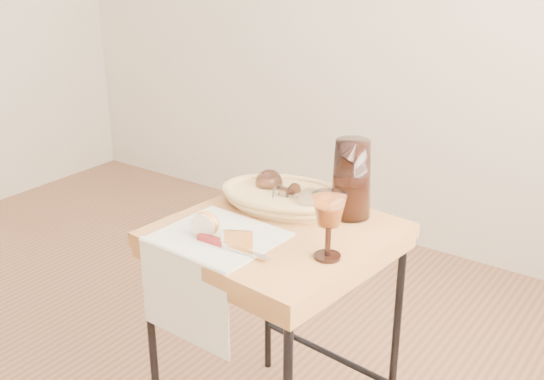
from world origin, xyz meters
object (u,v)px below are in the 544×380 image
Objects in this scene: bread_basket at (285,199)px; goblet_lying_b at (296,198)px; pitcher at (351,179)px; apple_half at (206,223)px; wine_goblet at (328,226)px; side_table at (276,339)px; goblet_lying_a at (279,187)px; tea_towel at (219,237)px; table_knife at (229,245)px.

goblet_lying_b reaches higher than bread_basket.
pitcher reaches higher than apple_half.
bread_basket is 2.83× the size of goblet_lying_b.
wine_goblet is at bearing -47.00° from goblet_lying_b.
side_table is 0.43m from goblet_lying_b.
goblet_lying_a is 1.10× the size of goblet_lying_b.
tea_towel is 0.08m from table_knife.
wine_goblet is (0.21, -0.07, 0.45)m from side_table.
goblet_lying_b is (0.08, 0.25, 0.05)m from tea_towel.
apple_half reaches higher than table_knife.
goblet_lying_a is 0.51× the size of pitcher.
wine_goblet is at bearing 0.41° from apple_half.
wine_goblet is (0.08, -0.27, -0.03)m from pitcher.
table_knife is (-0.01, -0.29, -0.04)m from goblet_lying_b.
bread_basket is 0.34m from wine_goblet.
apple_half is at bearing -148.22° from tea_towel.
pitcher is (0.12, 0.20, 0.48)m from side_table.
wine_goblet reaches higher than apple_half.
table_knife reaches higher than tea_towel.
bread_basket is 1.31× the size of pitcher.
bread_basket is at bearing 64.58° from apple_half.
goblet_lying_a is 0.37m from wine_goblet.
pitcher reaches higher than goblet_lying_a.
table_knife is (0.10, -0.03, -0.03)m from apple_half.
table_knife is (-0.14, -0.38, -0.10)m from pitcher.
wine_goblet is at bearing 154.83° from goblet_lying_a.
pitcher is at bearing 107.61° from wine_goblet.
bread_basket is 0.06m from goblet_lying_b.
side_table is at bearing -77.65° from bread_basket.
pitcher is (0.22, 0.05, 0.06)m from goblet_lying_a.
tea_towel is at bearing -114.57° from goblet_lying_b.
bread_basket is (0.03, 0.27, 0.02)m from tea_towel.
pitcher is (0.18, 0.06, 0.09)m from bread_basket.
side_table is 0.50m from wine_goblet.
side_table is 4.16× the size of wine_goblet.
goblet_lying_a is at bearing 143.91° from wine_goblet.
tea_towel is 4.11× the size of apple_half.
pitcher is 3.54× the size of apple_half.
side_table is 5.93× the size of goblet_lying_b.
tea_towel is 1.16× the size of pitcher.
pitcher is at bearing 67.82° from table_knife.
apple_half is at bearing 164.30° from table_knife.
bread_basket is at bearing 115.04° from side_table.
bread_basket is 0.32m from table_knife.
goblet_lying_b is (-0.01, 0.11, 0.42)m from side_table.
wine_goblet reaches higher than side_table.
side_table is 0.45m from goblet_lying_a.
goblet_lying_b reaches higher than apple_half.
apple_half is 0.11m from table_knife.
table_knife is at bearing -154.05° from wine_goblet.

